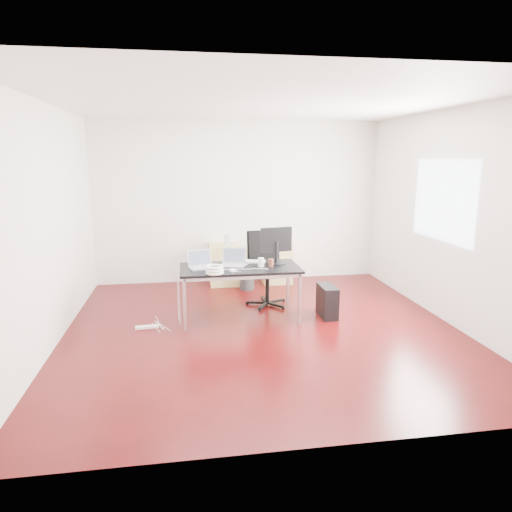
{
  "coord_description": "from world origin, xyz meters",
  "views": [
    {
      "loc": [
        -0.95,
        -5.49,
        2.17
      ],
      "look_at": [
        0.0,
        0.55,
        0.85
      ],
      "focal_mm": 32.0,
      "sensor_mm": 36.0,
      "label": 1
    }
  ],
  "objects": [
    {
      "name": "cup_brown",
      "position": [
        0.18,
        0.42,
        0.78
      ],
      "size": [
        0.1,
        0.1,
        0.1
      ],
      "primitive_type": "cylinder",
      "rotation": [
        0.0,
        0.0,
        0.36
      ],
      "color": "brown",
      "rests_on": "desk"
    },
    {
      "name": "office_chair",
      "position": [
        0.23,
        1.03,
        0.61
      ],
      "size": [
        0.52,
        0.54,
        1.08
      ],
      "rotation": [
        0.0,
        0.0,
        0.08
      ],
      "color": "black",
      "rests_on": "ground"
    },
    {
      "name": "monitor",
      "position": [
        0.28,
        0.56,
        1.01
      ],
      "size": [
        0.45,
        0.26,
        0.51
      ],
      "rotation": [
        0.0,
        0.0,
        0.19
      ],
      "color": "black",
      "rests_on": "desk"
    },
    {
      "name": "room_shell",
      "position": [
        0.04,
        0.0,
        1.4
      ],
      "size": [
        5.0,
        5.0,
        5.0
      ],
      "color": "#350606",
      "rests_on": "ground"
    },
    {
      "name": "cable_coil",
      "position": [
        -0.6,
        0.13,
        0.78
      ],
      "size": [
        0.24,
        0.24,
        0.11
      ],
      "rotation": [
        0.0,
        0.0,
        0.02
      ],
      "color": "white",
      "rests_on": "desk"
    },
    {
      "name": "keyboard",
      "position": [
        -0.07,
        0.71,
        0.74
      ],
      "size": [
        0.46,
        0.26,
        0.02
      ],
      "primitive_type": "cube",
      "rotation": [
        0.0,
        0.0,
        -0.29
      ],
      "color": "white",
      "rests_on": "desk"
    },
    {
      "name": "filing_cabinet_left",
      "position": [
        -0.3,
        2.23,
        0.35
      ],
      "size": [
        0.5,
        0.5,
        0.7
      ],
      "primitive_type": "cube",
      "color": "tan",
      "rests_on": "ground"
    },
    {
      "name": "wastebasket",
      "position": [
        0.05,
        1.84,
        0.14
      ],
      "size": [
        0.32,
        0.32,
        0.28
      ],
      "primitive_type": "cylinder",
      "rotation": [
        0.0,
        0.0,
        -0.42
      ],
      "color": "black",
      "rests_on": "ground"
    },
    {
      "name": "cup_white",
      "position": [
        0.05,
        0.41,
        0.79
      ],
      "size": [
        0.08,
        0.08,
        0.12
      ],
      "primitive_type": "cylinder",
      "rotation": [
        0.0,
        0.0,
        0.04
      ],
      "color": "white",
      "rests_on": "desk"
    },
    {
      "name": "filing_cabinet_right",
      "position": [
        0.63,
        2.23,
        0.35
      ],
      "size": [
        0.5,
        0.5,
        0.7
      ],
      "primitive_type": "cube",
      "color": "tan",
      "rests_on": "ground"
    },
    {
      "name": "laptop_left",
      "position": [
        -0.75,
        0.47,
        0.79
      ],
      "size": [
        0.39,
        0.33,
        0.23
      ],
      "rotation": [
        0.0,
        0.0,
        0.27
      ],
      "color": "silver",
      "rests_on": "desk"
    },
    {
      "name": "desk",
      "position": [
        -0.24,
        0.44,
        0.68
      ],
      "size": [
        1.6,
        0.8,
        0.73
      ],
      "color": "black",
      "rests_on": "ground"
    },
    {
      "name": "laptop_right",
      "position": [
        -0.31,
        0.54,
        0.79
      ],
      "size": [
        0.39,
        0.34,
        0.23
      ],
      "rotation": [
        0.0,
        0.0,
        -0.3
      ],
      "color": "silver",
      "rests_on": "desk"
    },
    {
      "name": "speaker",
      "position": [
        -0.25,
        2.15,
        0.79
      ],
      "size": [
        0.1,
        0.09,
        0.18
      ],
      "primitive_type": "cube",
      "rotation": [
        0.0,
        0.0,
        0.07
      ],
      "color": "#9E9E9E",
      "rests_on": "filing_cabinet_left"
    },
    {
      "name": "power_adapter",
      "position": [
        -0.36,
        0.21,
        0.74
      ],
      "size": [
        0.09,
        0.09,
        0.03
      ],
      "primitive_type": "cube",
      "rotation": [
        0.0,
        0.0,
        0.38
      ],
      "color": "white",
      "rests_on": "desk"
    },
    {
      "name": "pc_tower",
      "position": [
        0.97,
        0.34,
        0.22
      ],
      "size": [
        0.2,
        0.45,
        0.44
      ],
      "primitive_type": "cube",
      "rotation": [
        0.0,
        0.0,
        -0.0
      ],
      "color": "black",
      "rests_on": "ground"
    },
    {
      "name": "power_strip",
      "position": [
        -1.48,
        0.26,
        0.02
      ],
      "size": [
        0.3,
        0.09,
        0.04
      ],
      "primitive_type": "cube",
      "rotation": [
        0.0,
        0.0,
        0.11
      ],
      "color": "white",
      "rests_on": "ground"
    },
    {
      "name": "navy_garment",
      "position": [
        0.67,
        2.21,
        0.74
      ],
      "size": [
        0.34,
        0.3,
        0.09
      ],
      "primitive_type": "cube",
      "rotation": [
        0.0,
        0.0,
        0.21
      ],
      "color": "black",
      "rests_on": "filing_cabinet_right"
    }
  ]
}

